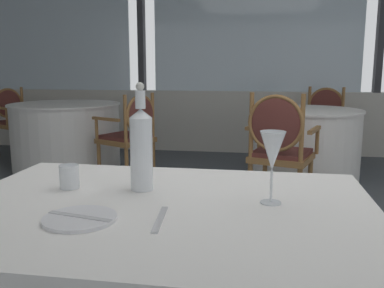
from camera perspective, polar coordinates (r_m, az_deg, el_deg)
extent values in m
cube|color=beige|center=(5.89, 8.31, 2.94)|extent=(10.06, 0.12, 0.85)
cube|color=silver|center=(6.72, -20.23, 13.75)|extent=(2.78, 0.02, 1.59)
cube|color=silver|center=(5.88, 8.63, 14.83)|extent=(2.78, 0.02, 1.59)
cube|color=#333338|center=(6.10, -6.87, 14.71)|extent=(0.08, 0.14, 1.59)
cube|color=#333338|center=(6.04, 24.22, 13.94)|extent=(0.08, 0.14, 1.59)
cube|color=white|center=(1.29, -4.34, -8.59)|extent=(1.30, 0.94, 0.02)
cylinder|color=white|center=(1.20, -14.96, -9.72)|extent=(0.20, 0.20, 0.01)
cube|color=silver|center=(1.20, -14.97, -9.48)|extent=(0.20, 0.06, 0.00)
cube|color=silver|center=(1.16, -4.37, -10.12)|extent=(0.04, 0.20, 0.00)
cylinder|color=white|center=(1.42, -6.87, -1.38)|extent=(0.08, 0.08, 0.25)
cone|color=white|center=(1.40, -6.99, 4.16)|extent=(0.08, 0.08, 0.03)
cylinder|color=white|center=(1.39, -7.03, 6.01)|extent=(0.03, 0.03, 0.06)
sphere|color=silver|center=(1.39, -7.07, 7.73)|extent=(0.03, 0.03, 0.03)
cylinder|color=white|center=(1.32, 10.61, -7.81)|extent=(0.06, 0.06, 0.00)
cylinder|color=white|center=(1.30, 10.69, -5.65)|extent=(0.01, 0.01, 0.10)
cone|color=white|center=(1.28, 10.85, -0.94)|extent=(0.08, 0.08, 0.12)
cylinder|color=white|center=(1.50, -16.30, -4.25)|extent=(0.07, 0.07, 0.08)
cylinder|color=white|center=(4.37, 15.28, 4.43)|extent=(1.10, 1.10, 0.02)
cylinder|color=white|center=(4.42, 15.05, -0.47)|extent=(1.07, 1.07, 0.74)
cube|color=olive|center=(3.55, 12.04, -1.81)|extent=(0.58, 0.58, 0.05)
cube|color=brown|center=(3.55, 12.07, -1.13)|extent=(0.53, 0.53, 0.04)
cylinder|color=olive|center=(3.85, 9.82, -4.34)|extent=(0.04, 0.04, 0.41)
cylinder|color=olive|center=(3.75, 15.67, -4.94)|extent=(0.04, 0.04, 0.41)
cylinder|color=olive|center=(3.48, 7.83, -5.85)|extent=(0.04, 0.04, 0.41)
cylinder|color=olive|center=(3.38, 14.29, -6.58)|extent=(0.04, 0.04, 0.41)
cylinder|color=olive|center=(3.37, 8.05, 2.57)|extent=(0.04, 0.04, 0.52)
cylinder|color=olive|center=(3.27, 14.69, 2.08)|extent=(0.04, 0.04, 0.52)
ellipsoid|color=brown|center=(3.30, 11.26, 2.75)|extent=(0.39, 0.17, 0.43)
torus|color=olive|center=(3.30, 11.26, 2.75)|extent=(0.43, 0.17, 0.45)
cube|color=olive|center=(3.60, 8.43, 2.43)|extent=(0.15, 0.36, 0.03)
cylinder|color=olive|center=(3.75, 9.08, 1.02)|extent=(0.03, 0.03, 0.22)
cube|color=olive|center=(3.48, 16.26, 1.84)|extent=(0.15, 0.36, 0.03)
cylinder|color=olive|center=(3.63, 16.60, 0.41)|extent=(0.03, 0.03, 0.22)
cube|color=olive|center=(5.28, 17.13, 1.66)|extent=(0.58, 0.58, 0.05)
cube|color=brown|center=(5.27, 17.16, 2.12)|extent=(0.53, 0.53, 0.04)
cylinder|color=olive|center=(5.09, 18.81, -1.27)|extent=(0.04, 0.04, 0.39)
cylinder|color=olive|center=(5.16, 14.42, -0.89)|extent=(0.04, 0.04, 0.39)
cylinder|color=olive|center=(5.48, 19.44, -0.52)|extent=(0.04, 0.04, 0.39)
cylinder|color=olive|center=(5.54, 15.34, -0.17)|extent=(0.04, 0.04, 0.39)
cylinder|color=olive|center=(5.41, 19.75, 4.63)|extent=(0.04, 0.04, 0.50)
cylinder|color=olive|center=(5.48, 15.59, 4.92)|extent=(0.04, 0.04, 0.50)
ellipsoid|color=brown|center=(5.45, 17.70, 5.05)|extent=(0.39, 0.17, 0.42)
torus|color=olive|center=(5.45, 17.70, 5.05)|extent=(0.42, 0.16, 0.43)
cube|color=olive|center=(5.19, 19.95, 4.09)|extent=(0.15, 0.36, 0.03)
cylinder|color=olive|center=(5.06, 19.67, 2.71)|extent=(0.03, 0.03, 0.22)
cube|color=olive|center=(5.27, 14.55, 4.47)|extent=(0.15, 0.36, 0.03)
cylinder|color=olive|center=(5.15, 14.15, 3.12)|extent=(0.03, 0.03, 0.22)
cylinder|color=white|center=(5.13, -16.86, 5.17)|extent=(1.27, 1.27, 0.02)
cylinder|color=white|center=(5.18, -16.64, 0.99)|extent=(1.24, 1.24, 0.74)
cube|color=olive|center=(5.97, -22.43, 2.39)|extent=(0.62, 0.62, 0.05)
cube|color=brown|center=(5.96, -22.45, 2.79)|extent=(0.57, 0.57, 0.04)
cylinder|color=olive|center=(5.94, -19.62, 0.33)|extent=(0.04, 0.04, 0.40)
cylinder|color=olive|center=(5.73, -22.90, -0.24)|extent=(0.04, 0.04, 0.40)
cylinder|color=olive|center=(6.27, -21.71, 0.69)|extent=(0.04, 0.04, 0.40)
cylinder|color=olive|center=(6.22, -22.00, 5.06)|extent=(0.04, 0.04, 0.46)
ellipsoid|color=brown|center=(6.12, -23.67, 5.09)|extent=(0.22, 0.37, 0.38)
torus|color=olive|center=(6.12, -23.67, 5.09)|extent=(0.21, 0.37, 0.40)
cube|color=olive|center=(6.06, -20.48, 4.96)|extent=(0.35, 0.20, 0.03)
cylinder|color=olive|center=(5.95, -19.65, 3.86)|extent=(0.03, 0.03, 0.22)
cube|color=olive|center=(5.80, -24.58, 4.46)|extent=(0.35, 0.20, 0.03)
cylinder|color=olive|center=(5.69, -23.79, 3.31)|extent=(0.03, 0.03, 0.22)
cube|color=olive|center=(4.44, -8.94, 0.51)|extent=(0.62, 0.62, 0.05)
cube|color=brown|center=(4.43, -8.96, 1.05)|extent=(0.57, 0.57, 0.04)
cylinder|color=olive|center=(4.49, -12.48, -2.41)|extent=(0.04, 0.04, 0.40)
cylinder|color=olive|center=(4.76, -8.89, -1.58)|extent=(0.04, 0.04, 0.40)
cylinder|color=olive|center=(4.21, -8.84, -3.14)|extent=(0.04, 0.04, 0.40)
cylinder|color=olive|center=(4.49, -5.25, -2.21)|extent=(0.04, 0.04, 0.40)
cylinder|color=olive|center=(4.12, -9.02, 3.39)|extent=(0.04, 0.04, 0.47)
cylinder|color=olive|center=(4.41, -5.36, 3.92)|extent=(0.04, 0.04, 0.47)
ellipsoid|color=brown|center=(4.25, -6.98, 3.96)|extent=(0.22, 0.37, 0.39)
torus|color=olive|center=(4.25, -6.98, 3.96)|extent=(0.21, 0.38, 0.41)
cube|color=olive|center=(4.25, -11.60, 3.32)|extent=(0.35, 0.20, 0.03)
cylinder|color=olive|center=(4.37, -12.81, 2.01)|extent=(0.03, 0.03, 0.22)
cube|color=olive|center=(4.60, -7.01, 3.97)|extent=(0.35, 0.20, 0.03)
cylinder|color=olive|center=(4.71, -8.24, 2.74)|extent=(0.03, 0.03, 0.22)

